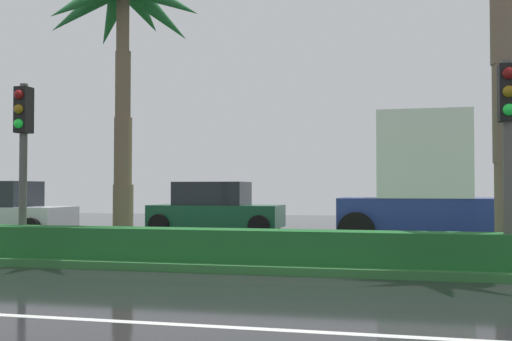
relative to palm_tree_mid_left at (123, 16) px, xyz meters
The scene contains 9 objects.
ground_plane 6.73m from the palm_tree_mid_left, 17.13° to the left, with size 90.00×42.00×0.10m, color black.
near_lane_divider_stripe 8.75m from the palm_tree_mid_left, 55.39° to the right, with size 81.00×0.14×0.01m, color white.
median_strip 6.52m from the palm_tree_mid_left, ahead, with size 85.50×4.00×0.15m, color #2D6B33.
median_hedge 6.34m from the palm_tree_mid_left, 16.40° to the right, with size 76.50×0.70×0.60m.
palm_tree_mid_left is the anchor object (origin of this frame).
traffic_signal_median_left 3.33m from the palm_tree_mid_left, 152.92° to the right, with size 0.28×0.43×3.54m.
traffic_signal_median_right 8.14m from the palm_tree_mid_left, ahead, with size 0.28×0.43×3.50m.
car_in_traffic_second 8.57m from the palm_tree_mid_left, 91.57° to the left, with size 4.30×2.02×1.72m.
box_truck_lead 9.37m from the palm_tree_mid_left, 31.46° to the left, with size 6.40×2.64×3.46m.
Camera 1 is at (1.94, -4.53, 1.51)m, focal length 43.70 mm.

